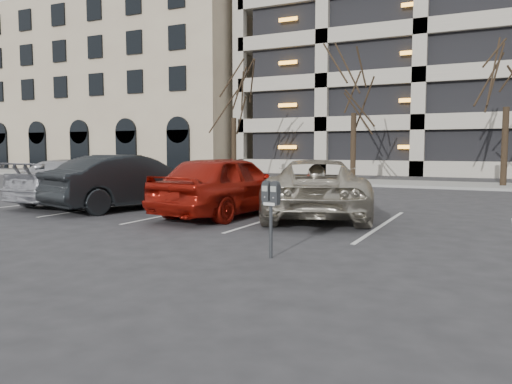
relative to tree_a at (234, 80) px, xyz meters
name	(u,v)px	position (x,y,z in m)	size (l,w,h in m)	color
ground	(290,236)	(10.00, -16.00, -5.71)	(140.00, 140.00, 0.00)	#28282B
sidewalk	(412,184)	(10.00, 0.00, -5.65)	(80.00, 4.00, 0.12)	gray
stall_lines	(273,218)	(8.60, -13.70, -5.70)	(16.90, 5.20, 0.00)	silver
office_building	(140,90)	(-18.00, 13.92, 1.78)	(26.00, 16.20, 15.00)	tan
tree_a	(234,80)	(0.00, 0.00, 0.00)	(3.48, 3.48, 7.90)	black
tree_b	(355,70)	(7.00, 0.00, 0.09)	(3.53, 3.53, 8.02)	black
tree_c	(509,57)	(14.00, 0.00, 0.19)	(3.59, 3.59, 8.16)	black
parking_meter	(271,200)	(10.49, -18.01, -4.75)	(0.34, 0.18, 1.25)	black
suv_silver	(316,188)	(9.49, -12.90, -4.95)	(4.15, 5.97, 1.52)	#AFA895
car_red	(227,185)	(7.27, -13.76, -4.88)	(1.95, 4.84, 1.65)	#9C180E
car_dark	(129,182)	(3.89, -13.71, -4.90)	(1.71, 4.89, 1.61)	black
car_silver	(83,182)	(1.70, -13.38, -4.98)	(2.04, 5.02, 1.46)	#B1B3B9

